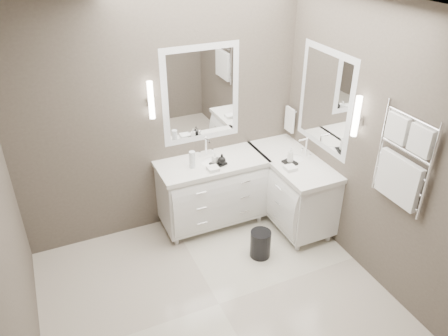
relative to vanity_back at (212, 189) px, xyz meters
name	(u,v)px	position (x,y,z in m)	size (l,w,h in m)	color
floor	(219,304)	(-0.45, -1.23, -0.49)	(3.20, 3.00, 0.01)	beige
ceiling	(217,10)	(-0.45, -1.23, 2.22)	(3.20, 3.00, 0.01)	white
wall_back	(163,118)	(-0.45, 0.28, 0.86)	(3.20, 0.01, 2.70)	#514840
wall_front	(330,322)	(-0.45, -2.73, 0.86)	(3.20, 0.01, 2.70)	#514840
wall_left	(1,237)	(-2.06, -1.23, 0.86)	(0.01, 3.00, 2.70)	#514840
wall_right	(374,148)	(1.15, -1.23, 0.86)	(0.01, 3.00, 2.70)	#514840
vanity_back	(212,189)	(0.00, 0.00, 0.00)	(1.24, 0.59, 0.97)	white
vanity_right	(291,186)	(0.88, -0.33, 0.00)	(0.59, 1.24, 0.97)	white
mirror_back	(201,95)	(0.00, 0.26, 1.06)	(0.90, 0.02, 1.10)	white
mirror_right	(325,100)	(1.14, -0.43, 1.06)	(0.02, 0.90, 1.10)	white
sconce_back	(151,101)	(-0.58, 0.20, 1.11)	(0.06, 0.06, 0.40)	white
sconce_right	(356,117)	(1.08, -1.01, 1.11)	(0.06, 0.06, 0.40)	white
towel_bar_corner	(290,119)	(1.09, 0.13, 0.63)	(0.03, 0.22, 0.30)	white
towel_ladder	(402,165)	(1.10, -1.63, 0.91)	(0.06, 0.58, 0.90)	white
waste_bin	(260,244)	(0.24, -0.77, -0.33)	(0.22, 0.22, 0.31)	black
amenity_tray_back	(218,164)	(0.04, -0.10, 0.38)	(0.17, 0.12, 0.02)	black
amenity_tray_right	(290,163)	(0.78, -0.41, 0.38)	(0.12, 0.15, 0.02)	black
water_bottle	(192,160)	(-0.24, -0.04, 0.46)	(0.07, 0.07, 0.19)	silver
soap_bottle_a	(215,158)	(0.01, -0.08, 0.45)	(0.05, 0.06, 0.12)	white
soap_bottle_b	(222,159)	(0.07, -0.13, 0.45)	(0.09, 0.09, 0.12)	black
soap_bottle_c	(291,155)	(0.78, -0.41, 0.48)	(0.07, 0.07, 0.18)	white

